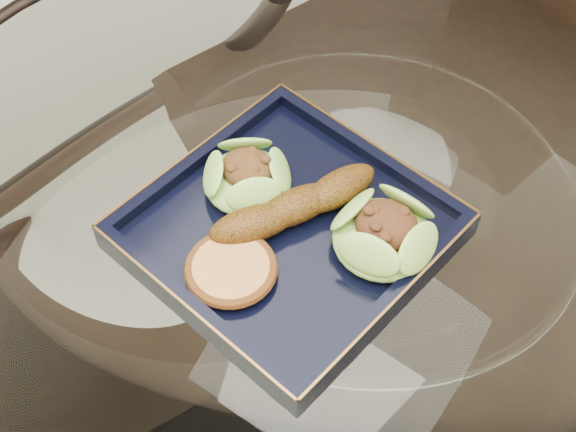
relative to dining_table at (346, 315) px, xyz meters
The scene contains 7 objects.
dining_table is the anchor object (origin of this frame).
dining_chair 0.43m from the dining_table, 98.10° to the left, with size 0.47×0.47×0.90m.
navy_plate 0.19m from the dining_table, 139.99° to the right, with size 0.27×0.27×0.02m, color black.
lettuce_wrap_left 0.23m from the dining_table, 167.86° to the right, with size 0.09×0.09×0.03m, color #5BA530.
lettuce_wrap_right 0.21m from the dining_table, 18.66° to the right, with size 0.10×0.10×0.04m, color #61952B.
roasted_plantain 0.21m from the dining_table, 153.53° to the right, with size 0.18×0.04×0.03m, color #5F380A.
crumb_patty 0.24m from the dining_table, 119.51° to the right, with size 0.08×0.08×0.01m, color #C98143.
Camera 1 is at (0.21, -0.43, 1.42)m, focal length 50.00 mm.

